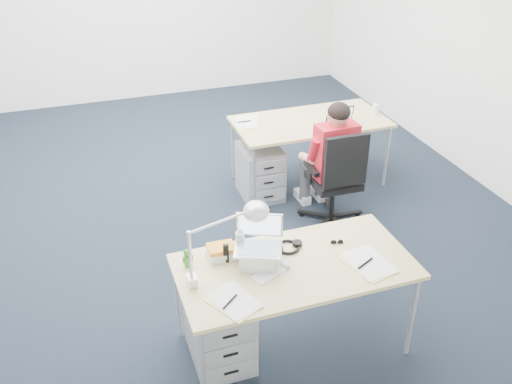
% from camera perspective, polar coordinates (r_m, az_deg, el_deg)
% --- Properties ---
extents(floor, '(7.00, 7.00, 0.00)m').
position_cam_1_polar(floor, '(5.78, -4.76, -2.12)').
color(floor, black).
rests_on(floor, ground).
extents(room, '(6.02, 7.02, 2.80)m').
position_cam_1_polar(room, '(5.07, -5.60, 14.44)').
color(room, white).
rests_on(room, ground).
extents(desk_near, '(1.60, 0.80, 0.73)m').
position_cam_1_polar(desk_near, '(3.90, 3.90, -7.81)').
color(desk_near, tan).
rests_on(desk_near, ground).
extents(desk_far, '(1.60, 0.80, 0.73)m').
position_cam_1_polar(desk_far, '(6.05, 5.45, 6.73)').
color(desk_far, tan).
rests_on(desk_far, ground).
extents(office_chair, '(0.65, 0.65, 1.01)m').
position_cam_1_polar(office_chair, '(5.51, 7.79, -0.53)').
color(office_chair, black).
rests_on(office_chair, ground).
extents(seated_person, '(0.40, 0.69, 1.23)m').
position_cam_1_polar(seated_person, '(5.49, 7.18, 3.27)').
color(seated_person, red).
rests_on(seated_person, ground).
extents(drawer_pedestal_near, '(0.40, 0.50, 0.55)m').
position_cam_1_polar(drawer_pedestal_near, '(4.07, -3.64, -13.49)').
color(drawer_pedestal_near, '#9D9FA2').
rests_on(drawer_pedestal_near, ground).
extents(drawer_pedestal_far, '(0.40, 0.50, 0.55)m').
position_cam_1_polar(drawer_pedestal_far, '(5.94, 0.41, 2.05)').
color(drawer_pedestal_far, '#9D9FA2').
rests_on(drawer_pedestal_far, ground).
extents(silver_laptop, '(0.39, 0.35, 0.33)m').
position_cam_1_polar(silver_laptop, '(3.78, 0.22, -5.20)').
color(silver_laptop, silver).
rests_on(silver_laptop, desk_near).
extents(wireless_keyboard, '(0.26, 0.19, 0.01)m').
position_cam_1_polar(wireless_keyboard, '(3.79, 1.37, -8.14)').
color(wireless_keyboard, white).
rests_on(wireless_keyboard, desk_near).
extents(computer_mouse, '(0.08, 0.11, 0.04)m').
position_cam_1_polar(computer_mouse, '(3.85, 2.91, -7.15)').
color(computer_mouse, white).
rests_on(computer_mouse, desk_near).
extents(headphones, '(0.24, 0.19, 0.04)m').
position_cam_1_polar(headphones, '(4.01, 3.21, -5.44)').
color(headphones, black).
rests_on(headphones, desk_near).
extents(can_koozie, '(0.07, 0.07, 0.10)m').
position_cam_1_polar(can_koozie, '(3.79, 1.44, -7.23)').
color(can_koozie, '#161E46').
rests_on(can_koozie, desk_near).
extents(water_bottle, '(0.07, 0.07, 0.21)m').
position_cam_1_polar(water_bottle, '(3.90, -1.61, -5.01)').
color(water_bottle, silver).
rests_on(water_bottle, desk_near).
extents(bear_figurine, '(0.08, 0.06, 0.14)m').
position_cam_1_polar(bear_figurine, '(3.84, -6.85, -6.50)').
color(bear_figurine, '#217B21').
rests_on(bear_figurine, desk_near).
extents(book_stack, '(0.21, 0.16, 0.09)m').
position_cam_1_polar(book_stack, '(3.92, -3.44, -5.97)').
color(book_stack, silver).
rests_on(book_stack, desk_near).
extents(cordless_phone, '(0.04, 0.03, 0.14)m').
position_cam_1_polar(cordless_phone, '(3.86, -3.02, -6.15)').
color(cordless_phone, black).
rests_on(cordless_phone, desk_near).
extents(papers_left, '(0.33, 0.38, 0.01)m').
position_cam_1_polar(papers_left, '(3.57, -2.30, -10.96)').
color(papers_left, '#F9F290').
rests_on(papers_left, desk_near).
extents(papers_right, '(0.29, 0.38, 0.01)m').
position_cam_1_polar(papers_right, '(3.94, 11.16, -7.08)').
color(papers_right, '#F9F290').
rests_on(papers_right, desk_near).
extents(sunglasses, '(0.10, 0.07, 0.02)m').
position_cam_1_polar(sunglasses, '(4.10, 8.10, -5.00)').
color(sunglasses, black).
rests_on(sunglasses, desk_near).
extents(desk_lamp, '(0.52, 0.28, 0.56)m').
position_cam_1_polar(desk_lamp, '(3.59, -4.04, -5.24)').
color(desk_lamp, silver).
rests_on(desk_lamp, desk_near).
extents(dark_laptop, '(0.31, 0.30, 0.22)m').
position_cam_1_polar(dark_laptop, '(5.83, 8.83, 7.22)').
color(dark_laptop, black).
rests_on(dark_laptop, desk_far).
extents(far_cup, '(0.09, 0.09, 0.10)m').
position_cam_1_polar(far_cup, '(6.28, 11.87, 8.11)').
color(far_cup, white).
rests_on(far_cup, desk_far).
extents(far_papers, '(0.30, 0.36, 0.01)m').
position_cam_1_polar(far_papers, '(5.94, -1.01, 6.97)').
color(far_papers, white).
rests_on(far_papers, desk_far).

